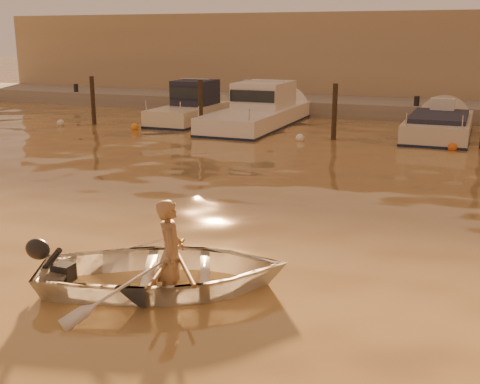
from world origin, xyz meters
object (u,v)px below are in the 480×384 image
at_px(moored_boat_2, 258,111).
at_px(waterfront_building, 395,59).
at_px(moored_boat_3, 438,130).
at_px(dinghy, 165,271).
at_px(moored_boat_1, 190,107).
at_px(person, 171,254).

distance_m(moored_boat_2, waterfront_building, 11.82).
bearing_deg(moored_boat_3, dinghy, -99.58).
bearing_deg(moored_boat_1, moored_boat_3, 0.00).
distance_m(dinghy, moored_boat_3, 16.31).
xyz_separation_m(moored_boat_1, moored_boat_2, (3.11, 0.00, 0.00)).
bearing_deg(moored_boat_1, person, -64.43).
distance_m(moored_boat_1, waterfront_building, 13.18).
relative_size(dinghy, waterfront_building, 0.08).
bearing_deg(dinghy, moored_boat_1, 0.34).
xyz_separation_m(dinghy, person, (0.09, 0.04, 0.27)).
bearing_deg(moored_boat_3, moored_boat_2, 180.00).
height_order(person, moored_boat_2, moored_boat_2).
bearing_deg(person, dinghy, 90.00).
bearing_deg(moored_boat_3, moored_boat_1, 180.00).
relative_size(person, moored_boat_1, 0.28).
distance_m(moored_boat_3, waterfront_building, 11.68).
height_order(dinghy, person, person).
distance_m(dinghy, moored_boat_2, 16.69).
height_order(person, moored_boat_1, moored_boat_1).
distance_m(dinghy, moored_boat_1, 17.78).
bearing_deg(person, moored_boat_3, -34.20).
xyz_separation_m(moored_boat_1, moored_boat_3, (10.30, 0.00, -0.40)).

